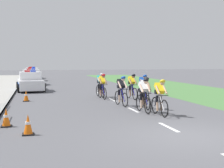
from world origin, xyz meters
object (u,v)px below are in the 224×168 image
object	(u,v)px
cyclist_second	(144,95)
cyclist_lead	(160,97)
cyclist_third	(145,92)
traffic_cone_far	(6,118)
cyclist_sixth	(132,86)
police_car_second	(31,78)
traffic_cone_mid	(28,125)
cyclist_fourth	(121,91)
traffic_cone_near	(26,96)
police_car_furthest	(32,73)
cyclist_seventh	(102,86)
cyclist_eighth	(100,85)
police_car_third	(32,75)
police_car_nearest	(30,82)
cyclist_fifth	(143,87)

from	to	relation	value
cyclist_second	cyclist_lead	bearing A→B (deg)	-66.91
cyclist_third	traffic_cone_far	world-z (taller)	cyclist_third
cyclist_sixth	police_car_second	size ratio (longest dim) A/B	0.39
cyclist_sixth	traffic_cone_mid	size ratio (longest dim) A/B	2.69
cyclist_second	cyclist_fourth	xyz separation A→B (m)	(-0.40, 2.24, 0.00)
police_car_second	traffic_cone_near	distance (m)	13.51
cyclist_second	police_car_furthest	size ratio (longest dim) A/B	0.39
cyclist_lead	traffic_cone_near	bearing A→B (deg)	131.69
cyclist_sixth	police_car_furthest	world-z (taller)	police_car_furthest
cyclist_seventh	cyclist_eighth	world-z (taller)	same
cyclist_fourth	police_car_third	world-z (taller)	police_car_third
cyclist_lead	police_car_nearest	size ratio (longest dim) A/B	0.38
cyclist_fifth	traffic_cone_near	size ratio (longest dim) A/B	2.69
cyclist_fifth	police_car_furthest	size ratio (longest dim) A/B	0.39
cyclist_fifth	traffic_cone_far	world-z (taller)	cyclist_fifth
cyclist_third	cyclist_seventh	size ratio (longest dim) A/B	1.00
cyclist_eighth	police_car_nearest	xyz separation A→B (m)	(-4.41, 5.54, -0.11)
cyclist_fourth	police_car_nearest	distance (m)	10.81
cyclist_second	traffic_cone_near	world-z (taller)	cyclist_second
cyclist_sixth	cyclist_lead	bearing A→B (deg)	-95.99
cyclist_second	cyclist_fourth	world-z (taller)	same
cyclist_seventh	traffic_cone_near	xyz separation A→B (m)	(-4.46, -0.17, -0.48)
cyclist_seventh	cyclist_sixth	bearing A→B (deg)	-18.39
cyclist_second	cyclist_eighth	distance (m)	6.51
cyclist_fifth	traffic_cone_mid	bearing A→B (deg)	-131.45
cyclist_sixth	traffic_cone_far	xyz separation A→B (m)	(-6.64, -6.67, -0.48)
cyclist_lead	cyclist_fourth	size ratio (longest dim) A/B	1.00
cyclist_fourth	cyclist_lead	bearing A→B (deg)	-75.99
cyclist_third	police_car_nearest	world-z (taller)	police_car_nearest
police_car_nearest	traffic_cone_far	world-z (taller)	police_car_nearest
cyclist_second	police_car_nearest	size ratio (longest dim) A/B	0.38
police_car_furthest	traffic_cone_far	bearing A→B (deg)	-91.08
cyclist_fourth	police_car_third	size ratio (longest dim) A/B	0.38
cyclist_fourth	traffic_cone_mid	distance (m)	7.06
cyclist_seventh	traffic_cone_near	distance (m)	4.49
cyclist_sixth	police_car_nearest	bearing A→B (deg)	130.24
traffic_cone_mid	police_car_third	bearing A→B (deg)	90.28
police_car_third	traffic_cone_near	size ratio (longest dim) A/B	7.03
cyclist_fifth	traffic_cone_mid	distance (m)	9.40
police_car_furthest	police_car_third	bearing A→B (deg)	-90.01
traffic_cone_near	cyclist_sixth	bearing A→B (deg)	-3.70
traffic_cone_far	police_car_furthest	bearing A→B (deg)	88.92
cyclist_third	cyclist_fourth	xyz separation A→B (m)	(-0.83, 1.23, 0.00)
police_car_second	police_car_nearest	bearing A→B (deg)	-89.99
cyclist_sixth	cyclist_eighth	bearing A→B (deg)	135.66
cyclist_second	police_car_third	xyz separation A→B (m)	(-5.01, 25.42, -0.11)
cyclist_fourth	cyclist_seventh	size ratio (longest dim) A/B	1.00
police_car_second	cyclist_lead	bearing A→B (deg)	-74.68
cyclist_lead	traffic_cone_near	world-z (taller)	cyclist_lead
cyclist_sixth	traffic_cone_mid	distance (m)	10.03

